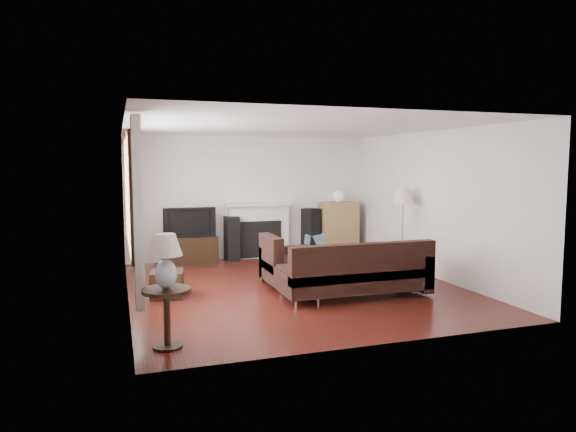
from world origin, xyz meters
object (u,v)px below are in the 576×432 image
object	(u,v)px
bookshelf	(338,228)
coffee_table	(329,264)
floor_lamp	(402,230)
side_table	(167,318)
sectional_sofa	(354,270)
tv_stand	(189,250)

from	to	relation	value
bookshelf	coffee_table	distance (m)	2.39
floor_lamp	side_table	size ratio (longest dim) A/B	2.39
floor_lamp	sectional_sofa	bearing A→B (deg)	-141.18
tv_stand	sectional_sofa	world-z (taller)	sectional_sofa
bookshelf	sectional_sofa	bearing A→B (deg)	-110.31
sectional_sofa	coffee_table	distance (m)	1.25
side_table	floor_lamp	bearing A→B (deg)	30.65
bookshelf	floor_lamp	bearing A→B (deg)	-81.01
bookshelf	sectional_sofa	size ratio (longest dim) A/B	0.47
sectional_sofa	floor_lamp	bearing A→B (deg)	38.82
tv_stand	coffee_table	distance (m)	2.91
side_table	tv_stand	bearing A→B (deg)	79.55
tv_stand	sectional_sofa	bearing A→B (deg)	-59.15
sectional_sofa	floor_lamp	size ratio (longest dim) A/B	1.57
sectional_sofa	side_table	distance (m)	3.11
bookshelf	coffee_table	bearing A→B (deg)	-117.90
coffee_table	sectional_sofa	bearing A→B (deg)	-116.40
tv_stand	floor_lamp	size ratio (longest dim) A/B	0.70
bookshelf	side_table	xyz separation A→B (m)	(-4.03, -4.65, -0.25)
coffee_table	floor_lamp	bearing A→B (deg)	-19.86
tv_stand	side_table	size ratio (longest dim) A/B	1.67
tv_stand	sectional_sofa	xyz separation A→B (m)	(1.96, -3.27, 0.12)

